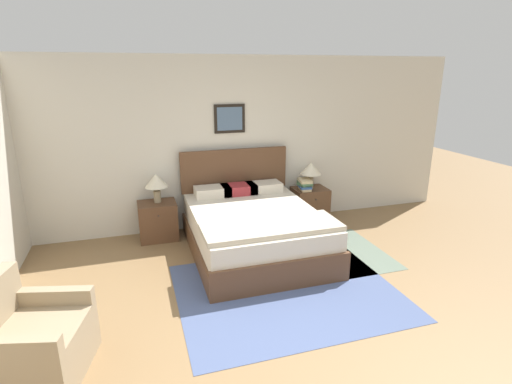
{
  "coord_description": "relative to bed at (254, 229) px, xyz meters",
  "views": [
    {
      "loc": [
        -1.28,
        -2.63,
        2.39
      ],
      "look_at": [
        0.11,
        1.79,
        0.96
      ],
      "focal_mm": 28.0,
      "sensor_mm": 36.0,
      "label": 1
    }
  ],
  "objects": [
    {
      "name": "bed",
      "position": [
        0.0,
        0.0,
        0.0
      ],
      "size": [
        1.66,
        2.15,
        1.23
      ],
      "color": "brown",
      "rests_on": "ground_plane"
    },
    {
      "name": "wall_back",
      "position": [
        -0.19,
        1.13,
        0.97
      ],
      "size": [
        7.92,
        0.09,
        2.6
      ],
      "color": "beige",
      "rests_on": "ground_plane"
    },
    {
      "name": "area_rug_bedside",
      "position": [
        1.22,
        -0.4,
        -0.33
      ],
      "size": [
        0.92,
        1.38,
        0.01
      ],
      "color": "slate",
      "rests_on": "ground_plane"
    },
    {
      "name": "book_hardcover_middle",
      "position": [
        1.09,
        0.79,
        0.28
      ],
      "size": [
        0.22,
        0.29,
        0.03
      ],
      "rotation": [
        0.0,
        0.0,
        -0.16
      ],
      "color": "#335693",
      "rests_on": "book_thick_bottom"
    },
    {
      "name": "book_paperback_top",
      "position": [
        1.09,
        0.79,
        0.38
      ],
      "size": [
        0.22,
        0.29,
        0.04
      ],
      "rotation": [
        0.0,
        0.0,
        -0.15
      ],
      "color": "beige",
      "rests_on": "book_slim_near_top"
    },
    {
      "name": "ground_plane",
      "position": [
        -0.19,
        -2.15,
        -0.33
      ],
      "size": [
        16.0,
        16.0,
        0.0
      ],
      "primitive_type": "plane",
      "color": "olive"
    },
    {
      "name": "book_novel_upper",
      "position": [
        1.09,
        0.79,
        0.31
      ],
      "size": [
        0.21,
        0.24,
        0.03
      ],
      "rotation": [
        0.0,
        0.0,
        0.16
      ],
      "color": "#4C7551",
      "rests_on": "book_hardcover_middle"
    },
    {
      "name": "table_lamp_near_window",
      "position": [
        -1.19,
        0.86,
        0.53
      ],
      "size": [
        0.33,
        0.33,
        0.42
      ],
      "color": "gray",
      "rests_on": "nightstand_near_window"
    },
    {
      "name": "armchair",
      "position": [
        -2.38,
        -1.68,
        -0.04
      ],
      "size": [
        0.9,
        0.92,
        0.83
      ],
      "rotation": [
        0.0,
        0.0,
        -1.82
      ],
      "color": "#998466",
      "rests_on": "ground_plane"
    },
    {
      "name": "book_thick_bottom",
      "position": [
        1.09,
        0.79,
        0.24
      ],
      "size": [
        0.18,
        0.28,
        0.04
      ],
      "rotation": [
        0.0,
        0.0,
        -0.12
      ],
      "color": "beige",
      "rests_on": "nightstand_by_door"
    },
    {
      "name": "nightstand_near_window",
      "position": [
        -1.21,
        0.83,
        -0.05
      ],
      "size": [
        0.54,
        0.46,
        0.55
      ],
      "color": "brown",
      "rests_on": "ground_plane"
    },
    {
      "name": "area_rug_main",
      "position": [
        0.04,
        -1.11,
        -0.33
      ],
      "size": [
        2.41,
        1.98,
        0.01
      ],
      "color": "#47567F",
      "rests_on": "ground_plane"
    },
    {
      "name": "table_lamp_by_door",
      "position": [
        1.22,
        0.86,
        0.53
      ],
      "size": [
        0.33,
        0.33,
        0.42
      ],
      "color": "gray",
      "rests_on": "nightstand_by_door"
    },
    {
      "name": "nightstand_by_door",
      "position": [
        1.21,
        0.83,
        -0.05
      ],
      "size": [
        0.54,
        0.46,
        0.55
      ],
      "color": "brown",
      "rests_on": "ground_plane"
    },
    {
      "name": "book_slim_near_top",
      "position": [
        1.09,
        0.79,
        0.34
      ],
      "size": [
        0.19,
        0.28,
        0.03
      ],
      "rotation": [
        0.0,
        0.0,
        -0.05
      ],
      "color": "#4C7551",
      "rests_on": "book_novel_upper"
    }
  ]
}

